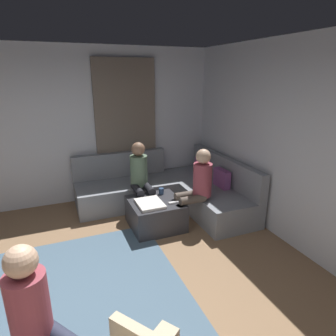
{
  "coord_description": "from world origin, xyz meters",
  "views": [
    {
      "loc": [
        2.34,
        0.02,
        2.23
      ],
      "look_at": [
        -1.63,
        1.63,
        0.85
      ],
      "focal_mm": 31.27,
      "sensor_mm": 36.0,
      "label": 1
    }
  ],
  "objects_px": {
    "coffee_mug": "(161,191)",
    "person_on_couch_back": "(196,185)",
    "person_on_couch_side": "(141,177)",
    "sectional_couch": "(171,190)",
    "ottoman": "(156,214)",
    "game_remote": "(174,203)",
    "person_on_armchair": "(39,319)"
  },
  "relations": [
    {
      "from": "sectional_couch",
      "to": "coffee_mug",
      "type": "relative_size",
      "value": 26.84
    },
    {
      "from": "person_on_couch_side",
      "to": "person_on_armchair",
      "type": "height_order",
      "value": "person_on_couch_side"
    },
    {
      "from": "sectional_couch",
      "to": "person_on_couch_side",
      "type": "distance_m",
      "value": 0.72
    },
    {
      "from": "person_on_couch_back",
      "to": "person_on_armchair",
      "type": "relative_size",
      "value": 1.02
    },
    {
      "from": "ottoman",
      "to": "game_remote",
      "type": "height_order",
      "value": "game_remote"
    },
    {
      "from": "sectional_couch",
      "to": "person_on_couch_back",
      "type": "height_order",
      "value": "person_on_couch_back"
    },
    {
      "from": "person_on_couch_back",
      "to": "person_on_armchair",
      "type": "xyz_separation_m",
      "value": [
        1.8,
        -2.14,
        -0.01
      ]
    },
    {
      "from": "game_remote",
      "to": "person_on_armchair",
      "type": "distance_m",
      "value": 2.55
    },
    {
      "from": "coffee_mug",
      "to": "person_on_couch_back",
      "type": "relative_size",
      "value": 0.08
    },
    {
      "from": "coffee_mug",
      "to": "person_on_couch_side",
      "type": "bearing_deg",
      "value": -136.33
    },
    {
      "from": "person_on_couch_back",
      "to": "person_on_couch_side",
      "type": "bearing_deg",
      "value": 43.84
    },
    {
      "from": "ottoman",
      "to": "person_on_armchair",
      "type": "height_order",
      "value": "person_on_armchair"
    },
    {
      "from": "ottoman",
      "to": "person_on_couch_side",
      "type": "relative_size",
      "value": 0.63
    },
    {
      "from": "sectional_couch",
      "to": "coffee_mug",
      "type": "bearing_deg",
      "value": -40.05
    },
    {
      "from": "coffee_mug",
      "to": "person_on_couch_back",
      "type": "bearing_deg",
      "value": 43.94
    },
    {
      "from": "person_on_couch_side",
      "to": "person_on_armchair",
      "type": "distance_m",
      "value": 2.89
    },
    {
      "from": "sectional_couch",
      "to": "person_on_couch_back",
      "type": "relative_size",
      "value": 2.12
    },
    {
      "from": "ottoman",
      "to": "person_on_couch_back",
      "type": "bearing_deg",
      "value": 71.34
    },
    {
      "from": "ottoman",
      "to": "game_remote",
      "type": "bearing_deg",
      "value": 50.71
    },
    {
      "from": "ottoman",
      "to": "coffee_mug",
      "type": "relative_size",
      "value": 8.0
    },
    {
      "from": "person_on_couch_side",
      "to": "person_on_armchair",
      "type": "bearing_deg",
      "value": 59.14
    },
    {
      "from": "ottoman",
      "to": "person_on_couch_back",
      "type": "relative_size",
      "value": 0.63
    },
    {
      "from": "game_remote",
      "to": "person_on_couch_back",
      "type": "height_order",
      "value": "person_on_couch_back"
    },
    {
      "from": "sectional_couch",
      "to": "person_on_armchair",
      "type": "bearing_deg",
      "value": -38.36
    },
    {
      "from": "coffee_mug",
      "to": "person_on_armchair",
      "type": "bearing_deg",
      "value": -38.04
    },
    {
      "from": "game_remote",
      "to": "person_on_couch_side",
      "type": "distance_m",
      "value": 0.76
    },
    {
      "from": "game_remote",
      "to": "person_on_armchair",
      "type": "bearing_deg",
      "value": -44.32
    },
    {
      "from": "sectional_couch",
      "to": "ottoman",
      "type": "distance_m",
      "value": 0.83
    },
    {
      "from": "ottoman",
      "to": "person_on_couch_back",
      "type": "xyz_separation_m",
      "value": [
        0.2,
        0.58,
        0.45
      ]
    },
    {
      "from": "coffee_mug",
      "to": "sectional_couch",
      "type": "bearing_deg",
      "value": 139.95
    },
    {
      "from": "person_on_couch_side",
      "to": "sectional_couch",
      "type": "bearing_deg",
      "value": -166.13
    },
    {
      "from": "person_on_couch_side",
      "to": "person_on_armchair",
      "type": "relative_size",
      "value": 1.02
    }
  ]
}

